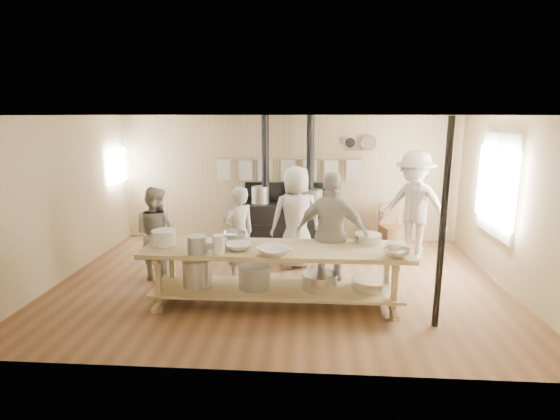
{
  "coord_description": "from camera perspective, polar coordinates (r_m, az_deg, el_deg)",
  "views": [
    {
      "loc": [
        0.44,
        -6.55,
        2.61
      ],
      "look_at": [
        -0.02,
        0.2,
        1.13
      ],
      "focal_mm": 28.0,
      "sensor_mm": 36.0,
      "label": 1
    }
  ],
  "objects": [
    {
      "name": "cook_by_window",
      "position": [
        8.22,
        17.07,
        0.5
      ],
      "size": [
        1.47,
        1.38,
        1.99
      ],
      "primitive_type": "imported",
      "rotation": [
        0.0,
        0.0,
        -0.67
      ],
      "color": "#A69F93",
      "rests_on": "ground"
    },
    {
      "name": "bowl_white_b",
      "position": [
        5.6,
        -0.82,
        -5.39
      ],
      "size": [
        0.59,
        0.59,
        0.1
      ],
      "primitive_type": "imported",
      "rotation": [
        0.0,
        0.0,
        2.38
      ],
      "color": "white",
      "rests_on": "prep_table"
    },
    {
      "name": "towel_rail",
      "position": [
        9.02,
        1.1,
        5.66
      ],
      "size": [
        3.0,
        0.04,
        0.47
      ],
      "color": "tan",
      "rests_on": "ground"
    },
    {
      "name": "bucket_galv",
      "position": [
        5.75,
        -10.77,
        -4.47
      ],
      "size": [
        0.33,
        0.33,
        0.23
      ],
      "primitive_type": "cylinder",
      "rotation": [
        0.0,
        0.0,
        0.37
      ],
      "color": "gray",
      "rests_on": "prep_table"
    },
    {
      "name": "pitcher",
      "position": [
        5.68,
        -8.02,
        -4.49
      ],
      "size": [
        0.17,
        0.17,
        0.25
      ],
      "primitive_type": "cylinder",
      "rotation": [
        0.0,
        0.0,
        -0.08
      ],
      "color": "white",
      "rests_on": "prep_table"
    },
    {
      "name": "stove",
      "position": [
        8.93,
        0.94,
        -1.17
      ],
      "size": [
        1.9,
        0.75,
        2.6
      ],
      "color": "black",
      "rests_on": "ground"
    },
    {
      "name": "window_right",
      "position": [
        7.84,
        26.62,
        2.91
      ],
      "size": [
        0.09,
        1.5,
        1.65
      ],
      "color": "beige",
      "rests_on": "ground"
    },
    {
      "name": "back_wall_shelf",
      "position": [
        9.06,
        10.51,
        8.32
      ],
      "size": [
        0.63,
        0.14,
        0.32
      ],
      "color": "tan",
      "rests_on": "ground"
    },
    {
      "name": "deep_bowl_enamel",
      "position": [
        6.22,
        -14.93,
        -3.5
      ],
      "size": [
        0.4,
        0.4,
        0.21
      ],
      "primitive_type": "cylinder",
      "rotation": [
        0.0,
        0.0,
        0.23
      ],
      "color": "white",
      "rests_on": "prep_table"
    },
    {
      "name": "cook_left",
      "position": [
        7.26,
        -15.89,
        -2.94
      ],
      "size": [
        0.88,
        0.78,
        1.51
      ],
      "primitive_type": "imported",
      "rotation": [
        0.0,
        0.0,
        2.8
      ],
      "color": "#A69F93",
      "rests_on": "ground"
    },
    {
      "name": "ground",
      "position": [
        7.06,
        0.06,
        -9.32
      ],
      "size": [
        7.0,
        7.0,
        0.0
      ],
      "primitive_type": "plane",
      "color": "brown",
      "rests_on": "ground"
    },
    {
      "name": "support_post",
      "position": [
        5.6,
        20.51,
        -1.98
      ],
      "size": [
        0.08,
        0.08,
        2.6
      ],
      "primitive_type": "cylinder",
      "color": "black",
      "rests_on": "ground"
    },
    {
      "name": "mixing_bowl_large",
      "position": [
        6.27,
        11.39,
        -3.61
      ],
      "size": [
        0.48,
        0.48,
        0.12
      ],
      "primitive_type": "cylinder",
      "rotation": [
        0.0,
        0.0,
        -0.32
      ],
      "color": "silver",
      "rests_on": "prep_table"
    },
    {
      "name": "room_shell",
      "position": [
        6.64,
        0.06,
        3.81
      ],
      "size": [
        7.0,
        7.0,
        7.0
      ],
      "color": "tan",
      "rests_on": "ground"
    },
    {
      "name": "cook_far_left",
      "position": [
        6.99,
        -5.41,
        -3.08
      ],
      "size": [
        0.66,
        0.63,
        1.51
      ],
      "primitive_type": "imported",
      "rotation": [
        0.0,
        0.0,
        3.83
      ],
      "color": "#A69F93",
      "rests_on": "ground"
    },
    {
      "name": "chair",
      "position": [
        8.99,
        14.38,
        -3.18
      ],
      "size": [
        0.52,
        0.52,
        0.89
      ],
      "rotation": [
        0.0,
        0.0,
        0.3
      ],
      "color": "brown",
      "rests_on": "ground"
    },
    {
      "name": "bowl_white_a",
      "position": [
        5.87,
        -5.43,
        -4.72
      ],
      "size": [
        0.4,
        0.4,
        0.09
      ],
      "primitive_type": "imported",
      "rotation": [
        0.0,
        0.0,
        0.17
      ],
      "color": "white",
      "rests_on": "prep_table"
    },
    {
      "name": "prep_table",
      "position": [
        6.04,
        -0.61,
        -7.88
      ],
      "size": [
        3.6,
        0.9,
        0.85
      ],
      "color": "tan",
      "rests_on": "ground"
    },
    {
      "name": "cook_right",
      "position": [
        6.31,
        6.8,
        -3.3
      ],
      "size": [
        1.16,
        0.74,
        1.83
      ],
      "primitive_type": "imported",
      "rotation": [
        0.0,
        0.0,
        2.85
      ],
      "color": "#A69F93",
      "rests_on": "ground"
    },
    {
      "name": "roasting_pan",
      "position": [
        6.03,
        -8.74,
        -4.34
      ],
      "size": [
        0.42,
        0.32,
        0.09
      ],
      "primitive_type": "cube",
      "rotation": [
        0.0,
        0.0,
        0.16
      ],
      "color": "#B2B2B7",
      "rests_on": "prep_table"
    },
    {
      "name": "bowl_steel_b",
      "position": [
        5.72,
        14.96,
        -5.42
      ],
      "size": [
        0.49,
        0.49,
        0.11
      ],
      "primitive_type": "imported",
      "rotation": [
        0.0,
        0.0,
        3.89
      ],
      "color": "silver",
      "rests_on": "prep_table"
    },
    {
      "name": "left_opening",
      "position": [
        9.45,
        -20.52,
        5.45
      ],
      "size": [
        0.0,
        0.9,
        0.9
      ],
      "color": "white",
      "rests_on": "ground"
    },
    {
      "name": "cook_center",
      "position": [
        7.47,
        2.13,
        -1.01
      ],
      "size": [
        0.98,
        0.76,
        1.77
      ],
      "primitive_type": "imported",
      "rotation": [
        0.0,
        0.0,
        3.39
      ],
      "color": "#A69F93",
      "rests_on": "ground"
    },
    {
      "name": "bowl_steel_a",
      "position": [
        6.31,
        -6.07,
        -3.39
      ],
      "size": [
        0.49,
        0.49,
        0.11
      ],
      "primitive_type": "imported",
      "rotation": [
        0.0,
        0.0,
        0.93
      ],
      "color": "silver",
      "rests_on": "prep_table"
    }
  ]
}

